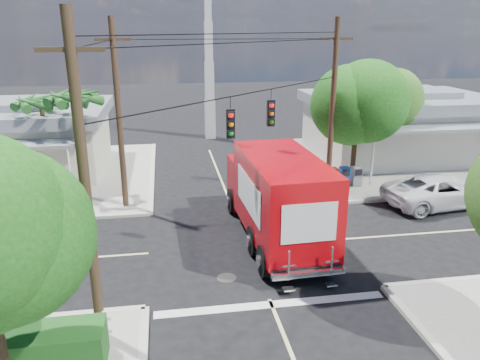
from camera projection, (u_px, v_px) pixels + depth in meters
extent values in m
plane|color=black|center=(248.00, 246.00, 19.09)|extent=(120.00, 120.00, 0.00)
cube|color=gray|center=(381.00, 161.00, 31.07)|extent=(14.00, 14.00, 0.14)
cube|color=beige|center=(279.00, 166.00, 30.00)|extent=(0.25, 14.00, 0.14)
cube|color=beige|center=(441.00, 197.00, 24.50)|extent=(14.00, 0.25, 0.14)
cube|color=gray|center=(33.00, 177.00, 27.71)|extent=(14.00, 14.00, 0.14)
cube|color=beige|center=(152.00, 171.00, 28.78)|extent=(0.25, 14.00, 0.14)
cube|color=beige|center=(219.00, 174.00, 28.47)|extent=(0.12, 12.00, 0.01)
cube|color=beige|center=(471.00, 230.00, 20.61)|extent=(12.00, 0.12, 0.01)
cube|color=silver|center=(271.00, 304.00, 15.05)|extent=(7.50, 0.40, 0.01)
cube|color=beige|center=(398.00, 131.00, 31.69)|extent=(11.00, 8.00, 3.40)
cube|color=gray|center=(401.00, 101.00, 31.06)|extent=(11.80, 8.80, 0.70)
cube|color=gray|center=(402.00, 93.00, 30.90)|extent=(6.05, 4.40, 0.50)
cube|color=gray|center=(441.00, 128.00, 26.72)|extent=(9.90, 1.80, 0.15)
cylinder|color=silver|center=(372.00, 159.00, 25.75)|extent=(0.12, 0.12, 2.90)
cube|color=beige|center=(18.00, 144.00, 28.44)|extent=(10.00, 8.00, 3.20)
cube|color=gray|center=(13.00, 113.00, 27.84)|extent=(10.80, 8.80, 0.70)
cube|color=gray|center=(12.00, 104.00, 27.69)|extent=(5.50, 4.40, 0.50)
cylinder|color=silver|center=(70.00, 172.00, 23.78)|extent=(0.12, 0.12, 2.70)
cube|color=silver|center=(210.00, 120.00, 37.47)|extent=(0.80, 0.80, 3.00)
cube|color=silver|center=(209.00, 82.00, 36.54)|extent=(0.70, 0.70, 3.00)
cube|color=silver|center=(209.00, 42.00, 35.61)|extent=(0.60, 0.60, 3.00)
cube|color=silver|center=(208.00, 0.00, 34.68)|extent=(0.50, 0.50, 3.00)
cylinder|color=#422D1C|center=(354.00, 147.00, 25.89)|extent=(0.28, 0.28, 4.10)
sphere|color=#125012|center=(358.00, 101.00, 25.10)|extent=(4.10, 4.10, 4.10)
sphere|color=#125012|center=(350.00, 96.00, 25.15)|extent=(3.33, 3.33, 3.33)
sphere|color=#125012|center=(366.00, 104.00, 24.91)|extent=(3.58, 3.58, 3.58)
cylinder|color=#422D1C|center=(380.00, 141.00, 28.43)|extent=(0.28, 0.28, 3.58)
sphere|color=#2C551C|center=(384.00, 104.00, 27.74)|extent=(3.58, 3.58, 3.58)
sphere|color=#2C551C|center=(376.00, 100.00, 27.80)|extent=(2.91, 2.91, 2.91)
sphere|color=#2C551C|center=(391.00, 107.00, 27.55)|extent=(3.14, 3.14, 3.14)
cylinder|color=#422D1C|center=(80.00, 147.00, 24.16)|extent=(0.24, 0.24, 5.00)
cone|color=#225D21|center=(93.00, 96.00, 23.49)|extent=(0.50, 2.06, 0.98)
cone|color=#225D21|center=(88.00, 94.00, 24.10)|extent=(1.92, 1.68, 0.98)
cone|color=#225D21|center=(73.00, 94.00, 24.15)|extent=(2.12, 0.95, 0.98)
cone|color=#225D21|center=(59.00, 95.00, 23.60)|extent=(1.34, 2.07, 0.98)
cone|color=#225D21|center=(56.00, 98.00, 22.87)|extent=(1.34, 2.07, 0.98)
cone|color=#225D21|center=(67.00, 99.00, 22.50)|extent=(2.12, 0.95, 0.98)
cone|color=#225D21|center=(84.00, 98.00, 22.78)|extent=(1.92, 1.68, 0.98)
cylinder|color=#422D1C|center=(46.00, 145.00, 25.32)|extent=(0.24, 0.24, 4.60)
cone|color=#225D21|center=(58.00, 100.00, 24.72)|extent=(0.50, 2.06, 0.98)
cone|color=#225D21|center=(55.00, 99.00, 25.33)|extent=(1.92, 1.68, 0.98)
cone|color=#225D21|center=(41.00, 98.00, 25.37)|extent=(2.12, 0.95, 0.98)
cone|color=#225D21|center=(26.00, 100.00, 24.82)|extent=(1.34, 2.07, 0.98)
cone|color=#225D21|center=(22.00, 102.00, 24.09)|extent=(1.34, 2.07, 0.98)
cone|color=#225D21|center=(32.00, 103.00, 23.73)|extent=(2.12, 0.95, 0.98)
cone|color=#225D21|center=(49.00, 102.00, 24.01)|extent=(1.92, 1.68, 0.98)
cylinder|color=#473321|center=(86.00, 191.00, 12.02)|extent=(0.28, 0.28, 9.00)
cube|color=#473321|center=(70.00, 50.00, 10.93)|extent=(1.60, 0.12, 0.12)
cylinder|color=#473321|center=(332.00, 112.00, 23.37)|extent=(0.28, 0.28, 9.00)
cube|color=#473321|center=(337.00, 39.00, 22.29)|extent=(1.60, 0.12, 0.12)
cylinder|color=#473321|center=(119.00, 118.00, 21.78)|extent=(0.28, 0.28, 9.00)
cube|color=#473321|center=(113.00, 39.00, 20.70)|extent=(1.60, 0.12, 0.12)
cylinder|color=black|center=(249.00, 93.00, 17.17)|extent=(10.43, 10.43, 0.04)
cube|color=black|center=(230.00, 124.00, 16.59)|extent=(0.30, 0.24, 1.05)
sphere|color=red|center=(231.00, 115.00, 16.35)|extent=(0.20, 0.20, 0.20)
cube|color=black|center=(271.00, 113.00, 18.66)|extent=(0.30, 0.24, 1.05)
sphere|color=red|center=(272.00, 105.00, 18.43)|extent=(0.20, 0.20, 0.20)
cube|color=silver|center=(105.00, 327.00, 12.87)|extent=(0.09, 0.06, 1.00)
cube|color=#AE201D|center=(332.00, 178.00, 25.58)|extent=(0.50, 0.50, 1.10)
cube|color=#0C3C92|center=(344.00, 177.00, 25.69)|extent=(0.50, 0.50, 1.10)
cube|color=slate|center=(356.00, 176.00, 25.79)|extent=(0.50, 0.50, 1.10)
cube|color=black|center=(275.00, 224.00, 19.75)|extent=(2.81, 8.46, 0.27)
cube|color=#BC050D|center=(257.00, 181.00, 22.54)|extent=(2.65, 1.93, 2.36)
cube|color=black|center=(253.00, 168.00, 23.10)|extent=(2.26, 0.36, 1.02)
cube|color=silver|center=(252.00, 189.00, 23.67)|extent=(2.47, 0.23, 0.38)
cube|color=#BC050D|center=(282.00, 196.00, 18.36)|extent=(2.94, 6.33, 3.11)
cube|color=white|center=(315.00, 190.00, 18.57)|extent=(0.18, 3.86, 1.39)
cube|color=white|center=(248.00, 194.00, 18.05)|extent=(0.18, 3.86, 1.39)
cube|color=white|center=(309.00, 223.00, 15.39)|extent=(1.93, 0.10, 1.39)
cube|color=silver|center=(308.00, 273.00, 15.81)|extent=(2.58, 0.37, 0.19)
cube|color=silver|center=(289.00, 266.00, 15.40)|extent=(0.49, 0.08, 1.07)
cube|color=silver|center=(332.00, 261.00, 15.69)|extent=(0.49, 0.08, 1.07)
cylinder|color=black|center=(232.00, 201.00, 22.42)|extent=(0.39, 1.19, 1.18)
cylinder|color=black|center=(282.00, 197.00, 22.89)|extent=(0.39, 1.19, 1.18)
cylinder|color=black|center=(265.00, 261.00, 16.62)|extent=(0.39, 1.19, 1.18)
cylinder|color=black|center=(330.00, 255.00, 17.09)|extent=(0.39, 1.19, 1.18)
imported|color=silver|center=(440.00, 191.00, 23.20)|extent=(5.98, 3.37, 1.58)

